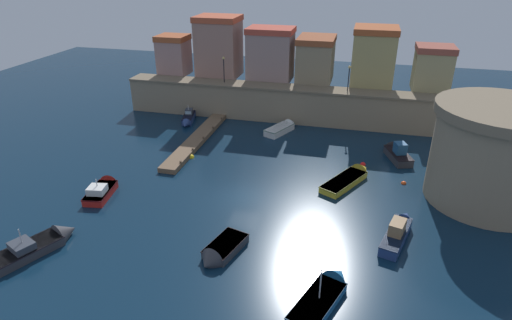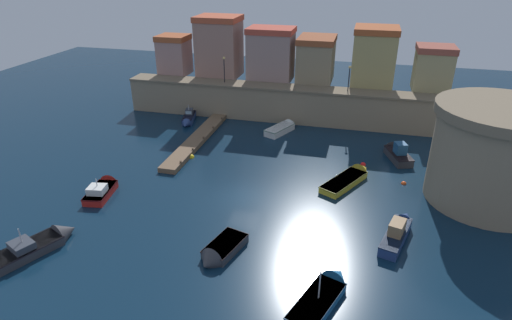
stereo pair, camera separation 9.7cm
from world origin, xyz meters
The scene contains 19 objects.
ground_plane centered at (0.00, 0.00, 0.00)m, with size 108.07×108.07×0.00m, color #0C2338.
quay_wall centered at (0.00, 19.44, 2.17)m, with size 40.71×3.15×4.32m.
old_town_backdrop centered at (0.34, 23.23, 7.38)m, with size 36.94×6.02×7.76m.
fortress_tower centered at (20.11, 4.52, 4.22)m, with size 10.65×10.65×8.32m.
pier_dock centered at (-8.23, 10.10, 0.26)m, with size 1.81×15.83×0.70m.
quay_lamp_0 centered at (-7.89, 19.44, 6.47)m, with size 0.32×0.32×3.20m.
quay_lamp_1 centered at (7.39, 19.44, 6.34)m, with size 0.32×0.32×2.99m.
moored_boat_0 centered at (0.61, -8.33, 0.34)m, with size 2.89×4.62×1.73m.
moored_boat_1 centered at (-12.02, -2.46, 0.43)m, with size 2.41×4.84×2.40m.
moored_boat_2 centered at (12.70, -2.94, 0.58)m, with size 2.89×6.17×1.95m.
moored_boat_3 centered at (8.90, 5.23, 0.32)m, with size 4.72×6.81×1.67m.
moored_boat_4 centered at (-12.01, -10.66, 0.41)m, with size 4.32×6.52×2.80m.
moored_boat_5 centered at (0.50, 15.70, 0.41)m, with size 3.53×5.37×1.49m.
moored_boat_6 centered at (13.10, 11.41, 0.57)m, with size 3.16×5.29×2.27m.
moored_boat_7 centered at (8.17, -10.28, 0.29)m, with size 3.66×6.06×3.35m.
moored_boat_8 centered at (-11.56, 15.88, 0.47)m, with size 2.31×5.65×2.20m.
mooring_buoy_0 centered at (-7.32, 6.17, 0.00)m, with size 0.64×0.64×0.64m, color yellow.
mooring_buoy_1 centered at (9.92, 8.76, 0.00)m, with size 0.54×0.54×0.54m, color red.
mooring_buoy_2 centered at (13.63, 5.71, 0.00)m, with size 0.47×0.47×0.47m, color #EA4C19.
Camera 2 is at (9.01, -30.83, 18.99)m, focal length 30.07 mm.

